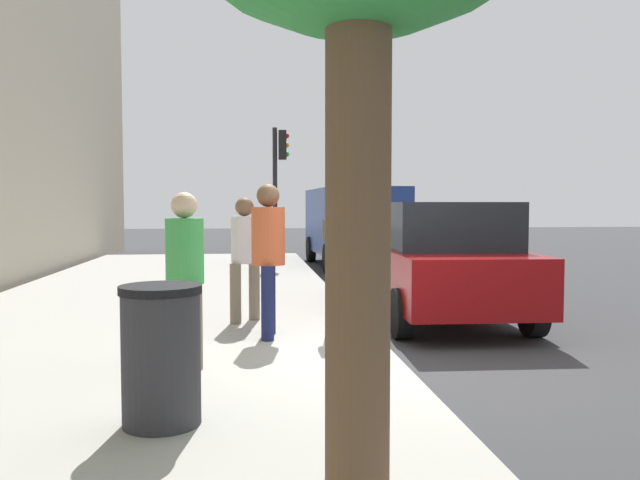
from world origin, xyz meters
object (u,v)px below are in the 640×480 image
Objects in this scene: pedestrian_at_meter at (268,246)px; parking_officer at (245,250)px; parked_van_far at (353,222)px; trash_bin at (161,355)px; parking_meter at (328,251)px; traffic_signal at (279,173)px; pedestrian_bystander at (185,265)px; parked_sedan_near at (441,260)px.

parking_officer is at bearing 110.48° from pedestrian_at_meter.
parking_officer is at bearing 161.65° from parked_van_far.
trash_bin is (-3.99, 0.58, -0.47)m from parking_officer.
traffic_signal is at bearing 1.04° from parking_meter.
parking_meter is at bearing 8.34° from pedestrian_bystander.
pedestrian_bystander is 1.02× the size of parking_officer.
pedestrian_at_meter reaches higher than parking_meter.
pedestrian_bystander is (-1.27, 0.85, -0.09)m from pedestrian_at_meter.
parking_meter is 0.32× the size of parked_sedan_near.
parking_meter is 2.51m from parked_sedan_near.
traffic_signal is at bearing 91.58° from pedestrian_at_meter.
parking_officer is (0.90, 1.02, -0.04)m from parking_meter.
parking_meter is 1.40× the size of trash_bin.
pedestrian_at_meter reaches higher than pedestrian_bystander.
pedestrian_bystander is 10.67m from traffic_signal.
pedestrian_bystander is at bearing -60.58° from parking_officer.
pedestrian_at_meter is at bearing -16.31° from trash_bin.
pedestrian_at_meter is 0.41× the size of parked_sedan_near.
parked_van_far reaches higher than trash_bin.
parked_van_far is at bearing -11.12° from parking_meter.
pedestrian_at_meter is 1.07× the size of pedestrian_bystander.
pedestrian_at_meter is 1.08m from parking_officer.
pedestrian_at_meter is 9.33m from traffic_signal.
parked_van_far is (9.77, -1.92, 0.09)m from parking_meter.
parking_officer is 9.35m from parked_van_far.
traffic_signal reaches higher than parking_officer.
trash_bin is at bearing 152.57° from parking_meter.
pedestrian_bystander reaches higher than trash_bin.
pedestrian_at_meter reaches higher than parked_sedan_near.
parking_officer reaches higher than parked_sedan_near.
parking_officer is 0.32× the size of parked_van_far.
traffic_signal is 12.40m from trash_bin.
parking_meter is 0.27× the size of parked_van_far.
parking_officer is at bearing 174.00° from traffic_signal.
parked_sedan_near is (3.01, -3.51, -0.25)m from pedestrian_bystander.
traffic_signal is at bearing -6.74° from trash_bin.
traffic_signal is at bearing 15.57° from parked_sedan_near.
parking_officer reaches higher than trash_bin.
parked_van_far reaches higher than parked_sedan_near.
pedestrian_at_meter is at bearing 22.96° from pedestrian_bystander.
traffic_signal reaches higher than pedestrian_at_meter.
traffic_signal reaches higher than parked_van_far.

